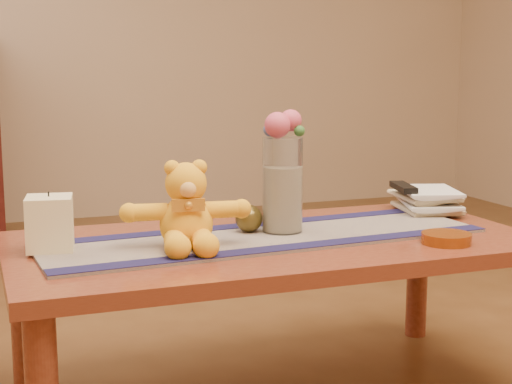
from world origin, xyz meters
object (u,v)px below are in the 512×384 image
object	(u,v)px
book_bottom	(402,210)
tv_remote	(403,187)
teddy_bear	(186,206)
glass_vase	(283,185)
pillar_candle	(50,223)
bronze_ball	(249,218)
amber_dish	(446,238)

from	to	relation	value
book_bottom	tv_remote	bearing A→B (deg)	-93.00
teddy_bear	book_bottom	distance (m)	0.80
teddy_bear	glass_vase	world-z (taller)	glass_vase
glass_vase	pillar_candle	bearing A→B (deg)	179.29
teddy_bear	bronze_ball	xyz separation A→B (m)	(0.21, 0.10, -0.07)
book_bottom	amber_dish	size ratio (longest dim) A/B	1.71
glass_vase	tv_remote	bearing A→B (deg)	16.50
bronze_ball	glass_vase	bearing A→B (deg)	-16.32
amber_dish	tv_remote	bearing A→B (deg)	75.01
teddy_bear	amber_dish	bearing A→B (deg)	-6.08
amber_dish	book_bottom	bearing A→B (deg)	75.03
tv_remote	pillar_candle	bearing A→B (deg)	-158.90
tv_remote	amber_dish	xyz separation A→B (m)	(-0.11, -0.39, -0.07)
book_bottom	amber_dish	bearing A→B (deg)	-93.69
book_bottom	amber_dish	world-z (taller)	amber_dish
book_bottom	bronze_ball	bearing A→B (deg)	-156.40
teddy_bear	book_bottom	bearing A→B (deg)	25.53
teddy_bear	tv_remote	world-z (taller)	teddy_bear
teddy_bear	amber_dish	distance (m)	0.68
teddy_bear	tv_remote	bearing A→B (deg)	24.90
teddy_bear	glass_vase	xyz separation A→B (m)	(0.29, 0.08, 0.03)
teddy_bear	book_bottom	size ratio (longest dim) A/B	1.38
teddy_bear	pillar_candle	size ratio (longest dim) A/B	2.29
tv_remote	amber_dish	distance (m)	0.41
glass_vase	book_bottom	world-z (taller)	glass_vase
glass_vase	book_bottom	size ratio (longest dim) A/B	1.17
pillar_candle	teddy_bear	bearing A→B (deg)	-14.63
teddy_bear	book_bottom	xyz separation A→B (m)	(0.76, 0.22, -0.10)
book_bottom	tv_remote	xyz separation A→B (m)	(-0.00, -0.01, 0.07)
teddy_bear	glass_vase	bearing A→B (deg)	23.83
teddy_bear	bronze_ball	distance (m)	0.24
book_bottom	amber_dish	xyz separation A→B (m)	(-0.11, -0.40, 0.00)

